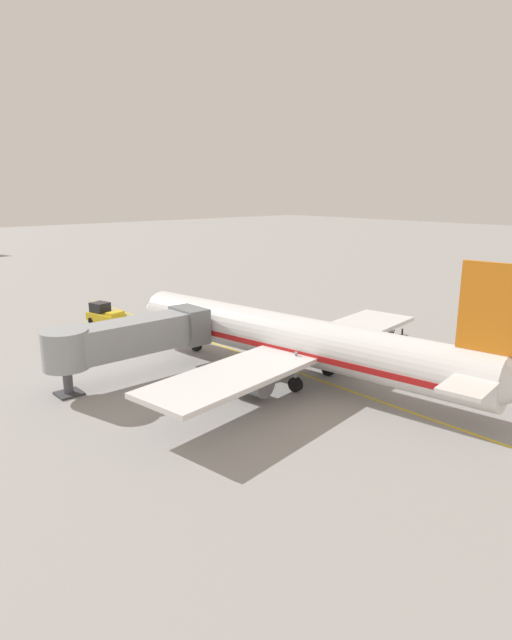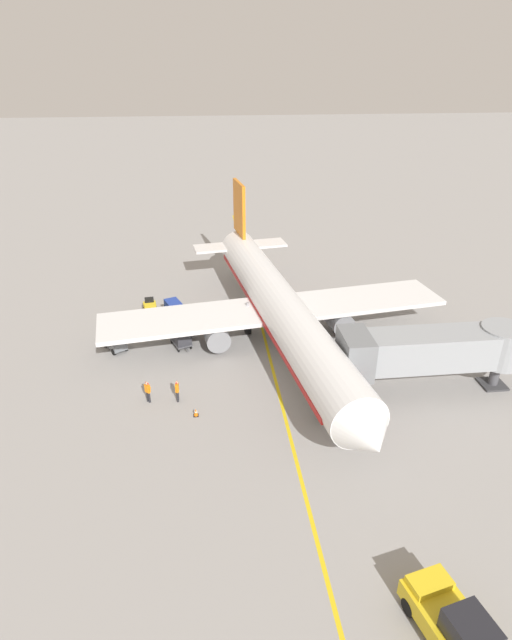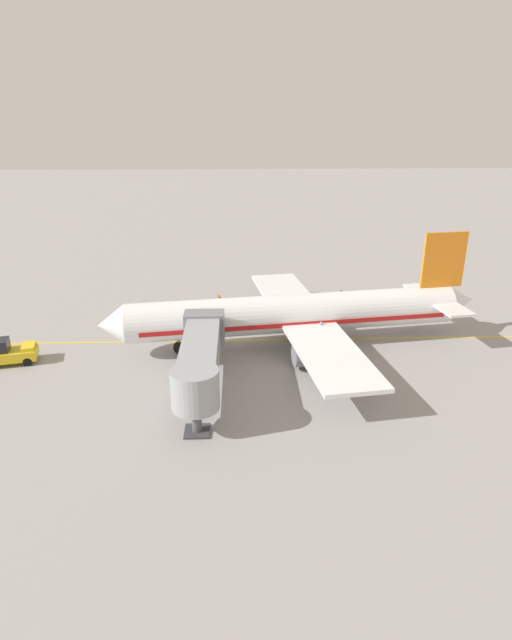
{
  "view_description": "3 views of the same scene",
  "coord_description": "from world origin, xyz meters",
  "px_view_note": "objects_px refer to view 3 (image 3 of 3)",
  "views": [
    {
      "loc": [
        -30.12,
        -27.65,
        14.8
      ],
      "look_at": [
        -1.25,
        4.82,
        4.02
      ],
      "focal_mm": 29.56,
      "sensor_mm": 36.0,
      "label": 1
    },
    {
      "loc": [
        5.08,
        38.83,
        21.94
      ],
      "look_at": [
        1.01,
        2.04,
        2.96
      ],
      "focal_mm": 28.64,
      "sensor_mm": 36.0,
      "label": 2
    },
    {
      "loc": [
        -46.98,
        5.86,
        20.55
      ],
      "look_at": [
        -1.87,
        4.28,
        2.9
      ],
      "focal_mm": 28.54,
      "sensor_mm": 36.0,
      "label": 3
    }
  ],
  "objects_px": {
    "baggage_cart_third_in_train": "(335,304)",
    "baggage_cart_second_in_train": "(313,305)",
    "baggage_tug_spare": "(314,310)",
    "ground_crew_loader": "(219,301)",
    "jet_bridge": "(200,357)",
    "ground_crew_wing_walker": "(217,307)",
    "parked_airliner": "(297,314)",
    "baggage_tug_trailing": "(283,293)",
    "pushback_tractor": "(9,352)",
    "baggage_tug_lead": "(335,299)",
    "safety_cone_nose_left": "(200,317)",
    "baggage_cart_front": "(287,306)"
  },
  "relations": [
    {
      "from": "parked_airliner",
      "to": "safety_cone_nose_left",
      "type": "relative_size",
      "value": 63.23
    },
    {
      "from": "parked_airliner",
      "to": "baggage_tug_trailing",
      "type": "distance_m",
      "value": 14.11
    },
    {
      "from": "safety_cone_nose_left",
      "to": "baggage_cart_front",
      "type": "bearing_deg",
      "value": -82.98
    },
    {
      "from": "baggage_cart_second_in_train",
      "to": "ground_crew_loader",
      "type": "relative_size",
      "value": 1.74
    },
    {
      "from": "jet_bridge",
      "to": "baggage_tug_trailing",
      "type": "height_order",
      "value": "jet_bridge"
    },
    {
      "from": "ground_crew_loader",
      "to": "pushback_tractor",
      "type": "bearing_deg",
      "value": 127.0
    },
    {
      "from": "ground_crew_wing_walker",
      "to": "ground_crew_loader",
      "type": "relative_size",
      "value": 1.0
    },
    {
      "from": "baggage_tug_lead",
      "to": "jet_bridge",
      "type": "bearing_deg",
      "value": 145.45
    },
    {
      "from": "baggage_cart_third_in_train",
      "to": "ground_crew_wing_walker",
      "type": "xyz_separation_m",
      "value": [
        -0.68,
        13.6,
        0.0
      ]
    },
    {
      "from": "baggage_cart_front",
      "to": "baggage_cart_third_in_train",
      "type": "distance_m",
      "value": 5.71
    },
    {
      "from": "jet_bridge",
      "to": "ground_crew_wing_walker",
      "type": "height_order",
      "value": "jet_bridge"
    },
    {
      "from": "baggage_tug_spare",
      "to": "baggage_cart_third_in_train",
      "type": "height_order",
      "value": "baggage_tug_spare"
    },
    {
      "from": "jet_bridge",
      "to": "ground_crew_loader",
      "type": "bearing_deg",
      "value": -2.0
    },
    {
      "from": "jet_bridge",
      "to": "baggage_tug_spare",
      "type": "xyz_separation_m",
      "value": [
        17.66,
        -11.51,
        -2.74
      ]
    },
    {
      "from": "parked_airliner",
      "to": "pushback_tractor",
      "type": "relative_size",
      "value": 7.8
    },
    {
      "from": "baggage_tug_lead",
      "to": "baggage_cart_front",
      "type": "xyz_separation_m",
      "value": [
        -3.01,
        6.12,
        0.24
      ]
    },
    {
      "from": "baggage_cart_second_in_train",
      "to": "baggage_tug_lead",
      "type": "bearing_deg",
      "value": -49.31
    },
    {
      "from": "jet_bridge",
      "to": "baggage_tug_spare",
      "type": "bearing_deg",
      "value": -33.1
    },
    {
      "from": "baggage_tug_trailing",
      "to": "baggage_tug_spare",
      "type": "relative_size",
      "value": 1.08
    },
    {
      "from": "pushback_tractor",
      "to": "baggage_cart_third_in_train",
      "type": "xyz_separation_m",
      "value": [
        12.54,
        -31.98,
        -0.15
      ]
    },
    {
      "from": "baggage_cart_front",
      "to": "baggage_cart_second_in_train",
      "type": "distance_m",
      "value": 3.1
    },
    {
      "from": "pushback_tractor",
      "to": "baggage_cart_third_in_train",
      "type": "bearing_deg",
      "value": -68.59
    },
    {
      "from": "baggage_tug_spare",
      "to": "ground_crew_wing_walker",
      "type": "relative_size",
      "value": 1.51
    },
    {
      "from": "baggage_cart_front",
      "to": "baggage_tug_trailing",
      "type": "bearing_deg",
      "value": -0.75
    },
    {
      "from": "baggage_tug_lead",
      "to": "baggage_cart_front",
      "type": "height_order",
      "value": "baggage_tug_lead"
    },
    {
      "from": "baggage_tug_trailing",
      "to": "ground_crew_wing_walker",
      "type": "height_order",
      "value": "ground_crew_wing_walker"
    },
    {
      "from": "baggage_cart_third_in_train",
      "to": "parked_airliner",
      "type": "bearing_deg",
      "value": 149.0
    },
    {
      "from": "baggage_tug_trailing",
      "to": "pushback_tractor",
      "type": "bearing_deg",
      "value": 123.22
    },
    {
      "from": "pushback_tractor",
      "to": "baggage_cart_second_in_train",
      "type": "bearing_deg",
      "value": -67.49
    },
    {
      "from": "ground_crew_wing_walker",
      "to": "safety_cone_nose_left",
      "type": "bearing_deg",
      "value": 124.28
    },
    {
      "from": "parked_airliner",
      "to": "baggage_tug_spare",
      "type": "distance_m",
      "value": 8.66
    },
    {
      "from": "pushback_tractor",
      "to": "baggage_cart_third_in_train",
      "type": "relative_size",
      "value": 1.62
    },
    {
      "from": "pushback_tractor",
      "to": "baggage_cart_third_in_train",
      "type": "distance_m",
      "value": 34.35
    },
    {
      "from": "jet_bridge",
      "to": "ground_crew_wing_walker",
      "type": "bearing_deg",
      "value": -1.83
    },
    {
      "from": "baggage_cart_second_in_train",
      "to": "pushback_tractor",
      "type": "bearing_deg",
      "value": 112.51
    },
    {
      "from": "baggage_cart_second_in_train",
      "to": "ground_crew_wing_walker",
      "type": "relative_size",
      "value": 1.74
    },
    {
      "from": "parked_airliner",
      "to": "ground_crew_wing_walker",
      "type": "distance_m",
      "value": 11.93
    },
    {
      "from": "baggage_tug_spare",
      "to": "ground_crew_wing_walker",
      "type": "bearing_deg",
      "value": 86.49
    },
    {
      "from": "ground_crew_loader",
      "to": "baggage_tug_trailing",
      "type": "bearing_deg",
      "value": -67.04
    },
    {
      "from": "baggage_cart_third_in_train",
      "to": "baggage_cart_second_in_train",
      "type": "bearing_deg",
      "value": 97.84
    },
    {
      "from": "pushback_tractor",
      "to": "baggage_cart_front",
      "type": "height_order",
      "value": "pushback_tractor"
    },
    {
      "from": "parked_airliner",
      "to": "baggage_cart_third_in_train",
      "type": "height_order",
      "value": "parked_airliner"
    },
    {
      "from": "parked_airliner",
      "to": "pushback_tractor",
      "type": "bearing_deg",
      "value": 97.3
    },
    {
      "from": "baggage_cart_second_in_train",
      "to": "safety_cone_nose_left",
      "type": "xyz_separation_m",
      "value": [
        -1.6,
        12.88,
        -0.66
      ]
    },
    {
      "from": "parked_airliner",
      "to": "ground_crew_loader",
      "type": "distance_m",
      "value": 13.42
    },
    {
      "from": "baggage_tug_spare",
      "to": "ground_crew_loader",
      "type": "relative_size",
      "value": 1.51
    },
    {
      "from": "baggage_tug_lead",
      "to": "ground_crew_wing_walker",
      "type": "bearing_deg",
      "value": 101.81
    },
    {
      "from": "parked_airliner",
      "to": "baggage_tug_trailing",
      "type": "bearing_deg",
      "value": 0.39
    },
    {
      "from": "baggage_tug_spare",
      "to": "baggage_cart_front",
      "type": "distance_m",
      "value": 3.06
    },
    {
      "from": "ground_crew_wing_walker",
      "to": "baggage_tug_trailing",
      "type": "bearing_deg",
      "value": -55.9
    }
  ]
}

